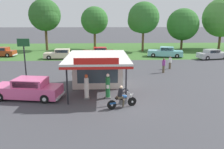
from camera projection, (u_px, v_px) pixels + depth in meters
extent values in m
plane|color=#424247|center=(124.00, 105.00, 16.34)|extent=(300.00, 300.00, 0.00)
cube|color=#3D6B2D|center=(109.00, 50.00, 45.45)|extent=(120.00, 24.00, 0.01)
cube|color=silver|center=(98.00, 70.00, 21.11)|extent=(4.36, 3.14, 2.80)
cube|color=#384C56|center=(98.00, 73.00, 19.60)|extent=(3.49, 0.05, 1.79)
cube|color=silver|center=(97.00, 57.00, 19.01)|extent=(5.06, 7.24, 0.16)
cube|color=red|center=(97.00, 59.00, 19.05)|extent=(5.06, 7.24, 0.18)
cube|color=red|center=(96.00, 61.00, 15.46)|extent=(3.05, 0.08, 0.44)
cylinder|color=black|center=(126.00, 85.00, 16.33)|extent=(0.12, 0.12, 2.80)
cylinder|color=black|center=(67.00, 85.00, 16.14)|extent=(0.12, 0.12, 2.80)
cube|color=slate|center=(87.00, 98.00, 17.66)|extent=(0.44, 0.44, 0.10)
cylinder|color=silver|center=(87.00, 88.00, 17.47)|extent=(0.34, 0.34, 1.53)
cube|color=white|center=(86.00, 87.00, 17.28)|extent=(0.22, 0.02, 0.28)
sphere|color=orange|center=(86.00, 76.00, 17.25)|extent=(0.26, 0.26, 0.26)
cube|color=slate|center=(108.00, 97.00, 17.73)|extent=(0.44, 0.44, 0.10)
cylinder|color=#1E6B33|center=(108.00, 87.00, 17.54)|extent=(0.34, 0.34, 1.57)
cube|color=white|center=(108.00, 87.00, 17.34)|extent=(0.22, 0.02, 0.28)
sphere|color=white|center=(108.00, 75.00, 17.32)|extent=(0.26, 0.26, 0.26)
cylinder|color=black|center=(132.00, 102.00, 16.09)|extent=(0.63, 0.33, 0.64)
cylinder|color=silver|center=(132.00, 102.00, 16.09)|extent=(0.19, 0.17, 0.16)
cylinder|color=black|center=(112.00, 105.00, 15.47)|extent=(0.63, 0.33, 0.64)
cylinder|color=silver|center=(112.00, 105.00, 15.47)|extent=(0.19, 0.17, 0.16)
ellipsoid|color=#1E4C8C|center=(123.00, 97.00, 15.71)|extent=(0.61, 0.43, 0.24)
cube|color=#59595E|center=(123.00, 102.00, 15.78)|extent=(0.50, 0.38, 0.36)
cube|color=black|center=(119.00, 98.00, 15.59)|extent=(0.54, 0.42, 0.10)
cylinder|color=silver|center=(131.00, 98.00, 15.99)|extent=(0.37, 0.20, 0.71)
cylinder|color=silver|center=(129.00, 93.00, 15.85)|extent=(0.29, 0.66, 0.04)
sphere|color=silver|center=(131.00, 95.00, 15.93)|extent=(0.16, 0.16, 0.16)
cube|color=#1E4C8C|center=(112.00, 103.00, 15.47)|extent=(0.48, 0.33, 0.12)
cylinder|color=silver|center=(117.00, 104.00, 15.78)|extent=(0.68, 0.33, 0.18)
cube|color=brown|center=(120.00, 97.00, 15.60)|extent=(0.50, 0.46, 0.14)
cylinder|color=brown|center=(121.00, 102.00, 15.92)|extent=(0.20, 0.26, 0.56)
cylinder|color=brown|center=(123.00, 103.00, 15.64)|extent=(0.20, 0.26, 0.56)
cylinder|color=black|center=(120.00, 93.00, 15.54)|extent=(0.50, 0.45, 0.60)
sphere|color=beige|center=(121.00, 87.00, 15.48)|extent=(0.22, 0.22, 0.22)
cylinder|color=black|center=(122.00, 90.00, 15.80)|extent=(0.53, 0.28, 0.31)
cylinder|color=black|center=(125.00, 92.00, 15.44)|extent=(0.53, 0.28, 0.31)
cube|color=#E55993|center=(27.00, 91.00, 17.58)|extent=(5.37, 2.75, 0.84)
cube|color=#E55993|center=(30.00, 82.00, 17.37)|extent=(2.55, 2.05, 0.57)
cube|color=#283847|center=(16.00, 82.00, 17.51)|extent=(0.29, 1.48, 0.46)
cube|color=#283847|center=(25.00, 85.00, 16.57)|extent=(1.93, 0.36, 0.43)
cube|color=#283847|center=(35.00, 79.00, 18.17)|extent=(1.93, 0.36, 0.43)
cube|color=silver|center=(60.00, 96.00, 17.34)|extent=(0.42, 1.82, 0.18)
sphere|color=white|center=(0.00, 87.00, 18.47)|extent=(0.18, 0.18, 0.18)
cylinder|color=black|center=(0.00, 97.00, 16.98)|extent=(0.68, 0.31, 0.66)
cylinder|color=silver|center=(0.00, 97.00, 16.98)|extent=(0.33, 0.27, 0.30)
cylinder|color=black|center=(13.00, 90.00, 18.71)|extent=(0.68, 0.31, 0.66)
cylinder|color=silver|center=(13.00, 90.00, 18.71)|extent=(0.33, 0.27, 0.30)
cylinder|color=black|center=(45.00, 99.00, 16.57)|extent=(0.68, 0.31, 0.66)
cylinder|color=silver|center=(45.00, 99.00, 16.57)|extent=(0.33, 0.27, 0.30)
cylinder|color=black|center=(54.00, 91.00, 18.30)|extent=(0.68, 0.31, 0.66)
cylinder|color=silver|center=(54.00, 91.00, 18.30)|extent=(0.33, 0.27, 0.30)
cube|color=#B7B7BC|center=(213.00, 55.00, 34.76)|extent=(4.90, 2.74, 0.77)
cube|color=#B7B7BC|center=(212.00, 51.00, 34.53)|extent=(2.22, 1.94, 0.52)
cube|color=#283847|center=(217.00, 51.00, 34.78)|extent=(0.34, 1.35, 0.41)
cube|color=#283847|center=(208.00, 50.00, 35.25)|extent=(1.60, 0.39, 0.39)
cube|color=#283847|center=(215.00, 52.00, 33.82)|extent=(1.60, 0.39, 0.39)
cube|color=silver|center=(199.00, 58.00, 34.22)|extent=(0.49, 1.67, 0.18)
sphere|color=white|center=(223.00, 54.00, 35.88)|extent=(0.18, 0.18, 0.18)
cylinder|color=black|center=(218.00, 56.00, 35.99)|extent=(0.69, 0.34, 0.66)
cylinder|color=silver|center=(218.00, 56.00, 35.99)|extent=(0.34, 0.28, 0.30)
cylinder|color=black|center=(200.00, 56.00, 35.19)|extent=(0.69, 0.34, 0.66)
cylinder|color=silver|center=(200.00, 56.00, 35.19)|extent=(0.34, 0.28, 0.30)
cylinder|color=black|center=(207.00, 58.00, 33.64)|extent=(0.69, 0.34, 0.66)
cylinder|color=silver|center=(207.00, 58.00, 33.64)|extent=(0.34, 0.28, 0.30)
cube|color=#7AC6D1|center=(165.00, 53.00, 36.74)|extent=(5.69, 3.22, 0.85)
cube|color=#7AC6D1|center=(167.00, 49.00, 36.52)|extent=(2.42, 2.16, 0.56)
cube|color=#283847|center=(160.00, 49.00, 36.73)|extent=(0.42, 1.46, 0.45)
cube|color=#283847|center=(167.00, 49.00, 35.74)|extent=(1.70, 0.47, 0.43)
cube|color=#283847|center=(167.00, 48.00, 37.31)|extent=(1.70, 0.47, 0.43)
cube|color=silver|center=(148.00, 54.00, 37.36)|extent=(0.58, 1.79, 0.18)
cube|color=silver|center=(183.00, 55.00, 36.25)|extent=(0.58, 1.79, 0.18)
sphere|color=white|center=(148.00, 53.00, 36.70)|extent=(0.18, 0.18, 0.18)
sphere|color=white|center=(148.00, 52.00, 37.87)|extent=(0.18, 0.18, 0.18)
cylinder|color=black|center=(153.00, 55.00, 36.32)|extent=(0.69, 0.36, 0.66)
cylinder|color=silver|center=(153.00, 55.00, 36.32)|extent=(0.34, 0.29, 0.30)
cylinder|color=black|center=(154.00, 54.00, 38.03)|extent=(0.69, 0.36, 0.66)
cylinder|color=silver|center=(154.00, 54.00, 38.03)|extent=(0.34, 0.29, 0.30)
cylinder|color=black|center=(177.00, 56.00, 35.57)|extent=(0.69, 0.36, 0.66)
cylinder|color=silver|center=(177.00, 56.00, 35.57)|extent=(0.34, 0.29, 0.30)
cylinder|color=black|center=(176.00, 54.00, 37.28)|extent=(0.69, 0.36, 0.66)
cylinder|color=silver|center=(176.00, 54.00, 37.28)|extent=(0.34, 0.29, 0.30)
cube|color=#993819|center=(1.00, 49.00, 36.90)|extent=(2.31, 1.74, 0.52)
cube|color=#283847|center=(4.00, 48.00, 37.64)|extent=(1.85, 0.18, 0.39)
cube|color=silver|center=(15.00, 55.00, 37.04)|extent=(0.26, 1.69, 0.18)
cylinder|color=black|center=(7.00, 55.00, 36.26)|extent=(0.67, 0.25, 0.66)
cylinder|color=silver|center=(7.00, 55.00, 36.26)|extent=(0.31, 0.24, 0.30)
cylinder|color=black|center=(12.00, 54.00, 37.87)|extent=(0.67, 0.25, 0.66)
cylinder|color=silver|center=(12.00, 54.00, 37.87)|extent=(0.31, 0.24, 0.30)
cube|color=beige|center=(61.00, 55.00, 34.96)|extent=(4.99, 1.81, 0.77)
cube|color=beige|center=(62.00, 51.00, 34.82)|extent=(2.16, 1.57, 0.54)
cube|color=#283847|center=(55.00, 51.00, 34.76)|extent=(0.05, 1.37, 0.43)
cube|color=#283847|center=(61.00, 51.00, 34.08)|extent=(1.82, 0.05, 0.41)
cube|color=#283847|center=(63.00, 50.00, 35.56)|extent=(1.82, 0.05, 0.41)
cube|color=silver|center=(44.00, 57.00, 34.89)|extent=(0.14, 1.67, 0.18)
cube|color=silver|center=(78.00, 57.00, 35.16)|extent=(0.14, 1.67, 0.18)
sphere|color=white|center=(43.00, 56.00, 34.27)|extent=(0.18, 0.18, 0.18)
sphere|color=white|center=(45.00, 54.00, 35.36)|extent=(0.18, 0.18, 0.18)
cylinder|color=black|center=(49.00, 58.00, 34.13)|extent=(0.66, 0.21, 0.66)
cylinder|color=silver|center=(49.00, 58.00, 34.13)|extent=(0.30, 0.22, 0.30)
cylinder|color=black|center=(51.00, 56.00, 35.72)|extent=(0.66, 0.21, 0.66)
cylinder|color=silver|center=(51.00, 56.00, 35.72)|extent=(0.30, 0.22, 0.30)
cylinder|color=black|center=(72.00, 57.00, 34.32)|extent=(0.66, 0.21, 0.66)
cylinder|color=silver|center=(72.00, 57.00, 34.32)|extent=(0.30, 0.22, 0.30)
cylinder|color=black|center=(73.00, 56.00, 35.90)|extent=(0.66, 0.21, 0.66)
cylinder|color=silver|center=(73.00, 56.00, 35.90)|extent=(0.30, 0.22, 0.30)
cube|color=red|center=(98.00, 53.00, 37.56)|extent=(5.27, 2.30, 0.71)
cube|color=red|center=(100.00, 49.00, 37.45)|extent=(2.18, 1.85, 0.53)
cube|color=#283847|center=(94.00, 49.00, 37.33)|extent=(0.14, 1.52, 0.42)
cube|color=#283847|center=(100.00, 50.00, 36.63)|extent=(1.75, 0.15, 0.40)
cube|color=#283847|center=(100.00, 48.00, 38.26)|extent=(1.75, 0.15, 0.40)
cube|color=silver|center=(82.00, 54.00, 37.33)|extent=(0.25, 1.85, 0.18)
cube|color=silver|center=(114.00, 54.00, 37.91)|extent=(0.25, 1.85, 0.18)
sphere|color=white|center=(82.00, 53.00, 36.67)|extent=(0.18, 0.18, 0.18)
sphere|color=white|center=(82.00, 52.00, 37.87)|extent=(0.18, 0.18, 0.18)
cylinder|color=black|center=(88.00, 55.00, 36.54)|extent=(0.67, 0.25, 0.66)
cylinder|color=silver|center=(88.00, 55.00, 36.54)|extent=(0.31, 0.24, 0.30)
cylinder|color=black|center=(88.00, 53.00, 38.30)|extent=(0.67, 0.25, 0.66)
cylinder|color=silver|center=(88.00, 53.00, 38.30)|extent=(0.31, 0.24, 0.30)
cylinder|color=black|center=(110.00, 55.00, 36.92)|extent=(0.67, 0.25, 0.66)
cylinder|color=silver|center=(110.00, 55.00, 36.92)|extent=(0.31, 0.24, 0.30)
cylinder|color=black|center=(108.00, 53.00, 38.69)|extent=(0.67, 0.25, 0.66)
cylinder|color=silver|center=(108.00, 53.00, 38.69)|extent=(0.31, 0.24, 0.30)
cylinder|color=brown|center=(170.00, 66.00, 27.97)|extent=(0.26, 0.26, 0.78)
cylinder|color=white|center=(170.00, 60.00, 27.81)|extent=(0.34, 0.34, 0.55)
sphere|color=brown|center=(170.00, 57.00, 27.72)|extent=(0.21, 0.21, 0.21)
cylinder|color=black|center=(108.00, 60.00, 31.15)|extent=(0.26, 0.26, 0.90)
cylinder|color=white|center=(108.00, 55.00, 30.96)|extent=(0.34, 0.34, 0.64)
sphere|color=#9E704C|center=(108.00, 51.00, 30.86)|extent=(0.24, 0.24, 0.24)
cylinder|color=brown|center=(163.00, 69.00, 25.96)|extent=(0.26, 0.26, 0.84)
cylinder|color=#8C338C|center=(164.00, 63.00, 25.79)|extent=(0.34, 0.34, 0.59)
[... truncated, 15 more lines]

